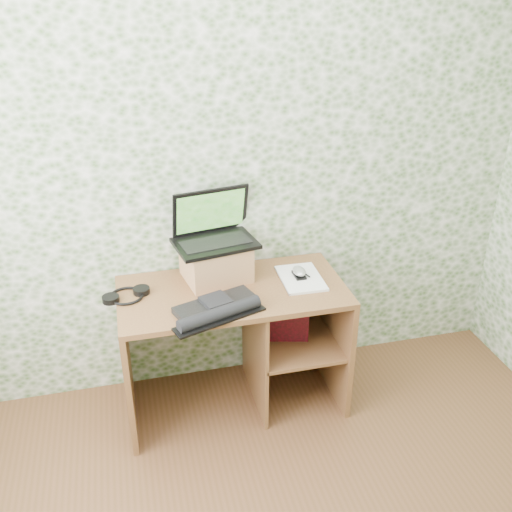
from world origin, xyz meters
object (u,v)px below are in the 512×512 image
object	(u,v)px
riser	(216,262)
laptop	(213,230)
keyboard	(218,309)
desk	(246,327)
notepad	(301,278)

from	to	relation	value
riser	laptop	distance (m)	0.17
keyboard	laptop	bearing A→B (deg)	62.79
desk	laptop	size ratio (longest dim) A/B	2.57
desk	keyboard	xyz separation A→B (m)	(-0.19, -0.23, 0.29)
laptop	notepad	bearing A→B (deg)	-31.53
desk	riser	bearing A→B (deg)	139.80
riser	laptop	size ratio (longest dim) A/B	0.71
desk	notepad	bearing A→B (deg)	-2.19
laptop	notepad	xyz separation A→B (m)	(0.44, -0.17, -0.26)
desk	keyboard	world-z (taller)	keyboard
notepad	desk	bearing A→B (deg)	179.12
keyboard	notepad	world-z (taller)	keyboard
laptop	keyboard	xyz separation A→B (m)	(-0.06, -0.40, -0.24)
desk	laptop	bearing A→B (deg)	130.38
riser	keyboard	world-z (taller)	riser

